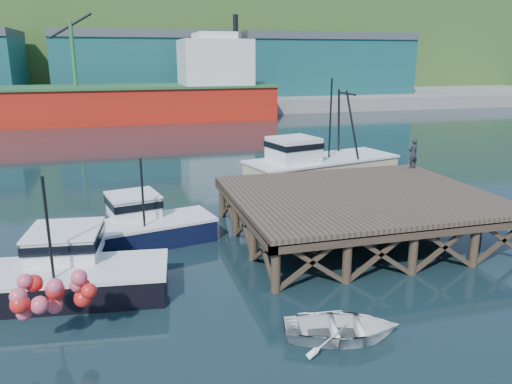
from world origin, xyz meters
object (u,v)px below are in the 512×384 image
object	(u,v)px
boat_black	(62,272)
trawler	(319,163)
boat_navy	(139,225)
dinghy	(342,328)
dockworker	(413,154)

from	to	relation	value
boat_black	trawler	bearing A→B (deg)	46.54
boat_navy	boat_black	distance (m)	5.42
trawler	boat_black	bearing A→B (deg)	-153.92
dinghy	trawler	bearing A→B (deg)	-6.02
trawler	dockworker	xyz separation A→B (m)	(3.39, -5.71, 1.55)
boat_navy	dockworker	xyz separation A→B (m)	(15.64, 2.26, 2.15)
boat_navy	dockworker	distance (m)	15.94
boat_navy	boat_black	size ratio (longest dim) A/B	0.90
boat_navy	dockworker	bearing A→B (deg)	-3.87
trawler	dinghy	xyz separation A→B (m)	(-6.73, -18.01, -1.07)
boat_black	trawler	xyz separation A→B (m)	(15.22, 12.50, 0.58)
boat_black	dockworker	world-z (taller)	boat_black
trawler	dinghy	size ratio (longest dim) A/B	3.10
boat_black	dinghy	xyz separation A→B (m)	(8.49, -5.51, -0.49)
boat_black	dockworker	xyz separation A→B (m)	(18.61, 6.79, 2.13)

